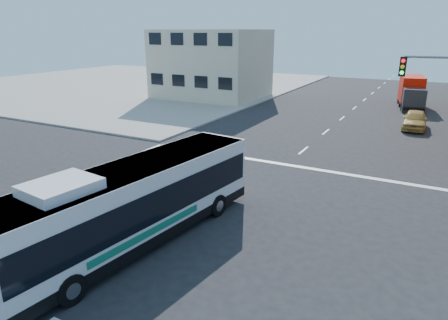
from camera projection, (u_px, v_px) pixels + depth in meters
The scene contains 6 objects.
ground at pixel (209, 229), 16.63m from camera, with size 120.00×120.00×0.00m, color black.
sidewalk_nw at pixel (127, 83), 61.65m from camera, with size 50.00×50.00×0.15m, color gray.
building_west at pixel (212, 64), 48.16m from camera, with size 12.06×10.06×8.00m.
transit_bus at pixel (134, 203), 15.07m from camera, with size 3.93×11.83×3.44m.
box_truck at pixel (412, 93), 42.34m from camera, with size 3.21×7.48×3.26m.
parked_car at pixel (415, 120), 33.39m from camera, with size 1.82×4.52×1.54m, color #BE9444.
Camera 1 is at (7.60, -12.86, 7.89)m, focal length 32.00 mm.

